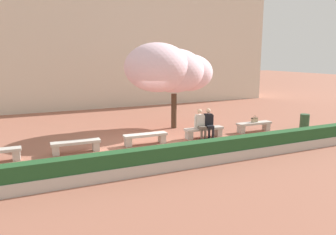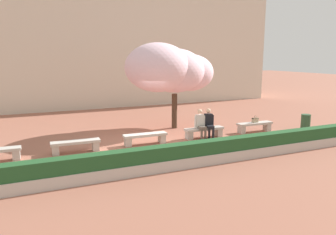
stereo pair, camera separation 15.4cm
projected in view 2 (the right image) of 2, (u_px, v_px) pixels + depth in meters
name	position (u px, v px, depth m)	size (l,w,h in m)	color
ground_plane	(145.00, 144.00, 13.41)	(100.00, 100.00, 0.00)	#9E604C
building_facade	(88.00, 48.00, 23.21)	(28.00, 4.00, 8.11)	beige
stone_bench_near_west	(76.00, 145.00, 12.25)	(1.81, 0.48, 0.45)	#BCB7AD
stone_bench_center	(145.00, 137.00, 13.35)	(1.81, 0.48, 0.45)	#BCB7AD
stone_bench_near_east	(204.00, 131.00, 14.45)	(1.81, 0.48, 0.45)	#BCB7AD
stone_bench_east_end	(255.00, 126.00, 15.55)	(1.81, 0.48, 0.45)	#BCB7AD
person_seated_left	(201.00, 123.00, 14.24)	(0.51, 0.70, 1.29)	black
person_seated_right	(209.00, 122.00, 14.41)	(0.50, 0.72, 1.29)	black
handbag	(255.00, 120.00, 15.52)	(0.30, 0.15, 0.34)	tan
cherry_tree_main	(170.00, 70.00, 15.77)	(4.72, 3.37, 4.18)	#473323
planter_hedge_foreground	(178.00, 156.00, 10.53)	(17.17, 0.50, 0.80)	#BCB7AD
trash_bin	(306.00, 122.00, 15.86)	(0.44, 0.44, 0.78)	#2D5133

